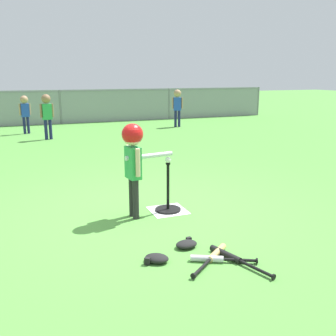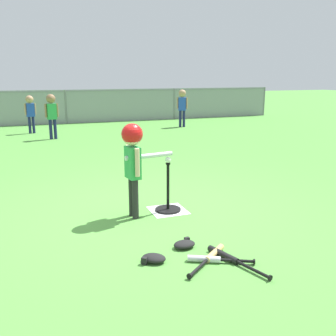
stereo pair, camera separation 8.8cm
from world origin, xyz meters
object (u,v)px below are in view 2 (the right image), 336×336
(spare_bat_silver, at_px, (211,259))
(spare_bat_wood, at_px, (211,256))
(baseball_on_tee, at_px, (168,160))
(spare_bat_black, at_px, (229,258))
(fielder_near_right, at_px, (52,110))
(fielder_deep_left, at_px, (30,109))
(fielder_deep_center, at_px, (182,103))
(batter_child, at_px, (133,151))
(batting_tee, at_px, (168,203))
(glove_by_plate, at_px, (153,258))
(glove_near_bats, at_px, (184,244))

(spare_bat_silver, relative_size, spare_bat_wood, 1.02)
(baseball_on_tee, height_order, spare_bat_black, baseball_on_tee)
(spare_bat_black, bearing_deg, baseball_on_tee, 92.59)
(fielder_near_right, xyz_separation_m, fielder_deep_left, (-0.51, 1.26, -0.06))
(fielder_deep_center, bearing_deg, batter_child, -116.48)
(batting_tee, xyz_separation_m, baseball_on_tee, (-0.00, 0.00, 0.56))
(glove_by_plate, bearing_deg, fielder_near_right, 92.75)
(spare_bat_wood, bearing_deg, glove_near_bats, 113.95)
(fielder_deep_left, xyz_separation_m, glove_by_plate, (0.86, -8.62, -0.66))
(batting_tee, relative_size, baseball_on_tee, 8.31)
(fielder_near_right, bearing_deg, batting_tee, -81.26)
(spare_bat_black, bearing_deg, fielder_deep_left, 99.73)
(spare_bat_silver, xyz_separation_m, glove_by_plate, (-0.49, 0.19, 0.01))
(fielder_near_right, xyz_separation_m, spare_bat_wood, (0.87, -7.49, -0.72))
(baseball_on_tee, bearing_deg, batting_tee, -7.13)
(spare_bat_silver, bearing_deg, fielder_deep_left, 98.69)
(glove_by_plate, bearing_deg, spare_bat_silver, -21.68)
(baseball_on_tee, relative_size, glove_by_plate, 0.27)
(fielder_deep_left, distance_m, glove_by_plate, 8.68)
(fielder_deep_left, distance_m, spare_bat_wood, 8.88)
(fielder_near_right, bearing_deg, baseball_on_tee, -81.26)
(glove_by_plate, bearing_deg, spare_bat_black, -18.50)
(spare_bat_wood, bearing_deg, batting_tee, 86.79)
(glove_by_plate, bearing_deg, fielder_deep_left, 95.69)
(glove_near_bats, bearing_deg, spare_bat_black, -54.72)
(batting_tee, distance_m, glove_by_plate, 1.35)
(fielder_deep_left, xyz_separation_m, spare_bat_black, (1.51, -8.83, -0.67))
(batting_tee, distance_m, baseball_on_tee, 0.56)
(batter_child, bearing_deg, glove_by_plate, -97.04)
(baseball_on_tee, distance_m, glove_near_bats, 1.23)
(fielder_near_right, xyz_separation_m, glove_near_bats, (0.73, -7.18, -0.72))
(baseball_on_tee, relative_size, spare_bat_black, 0.11)
(baseball_on_tee, distance_m, spare_bat_black, 1.56)
(fielder_near_right, height_order, glove_by_plate, fielder_near_right)
(batter_child, height_order, spare_bat_black, batter_child)
(baseball_on_tee, bearing_deg, fielder_deep_center, 66.27)
(glove_by_plate, bearing_deg, baseball_on_tee, 63.98)
(spare_bat_wood, bearing_deg, fielder_deep_center, 69.24)
(batter_child, bearing_deg, batting_tee, 7.45)
(spare_bat_black, distance_m, glove_near_bats, 0.48)
(fielder_deep_left, bearing_deg, spare_bat_wood, -81.08)
(glove_near_bats, bearing_deg, fielder_deep_center, 67.71)
(spare_bat_black, bearing_deg, glove_near_bats, 125.28)
(batter_child, distance_m, spare_bat_silver, 1.59)
(baseball_on_tee, bearing_deg, fielder_near_right, 98.74)
(batter_child, distance_m, fielder_deep_center, 8.07)
(spare_bat_wood, xyz_separation_m, spare_bat_black, (0.14, -0.08, 0.00))
(fielder_near_right, distance_m, fielder_deep_center, 4.22)
(batter_child, height_order, glove_by_plate, batter_child)
(batter_child, bearing_deg, spare_bat_black, -69.47)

